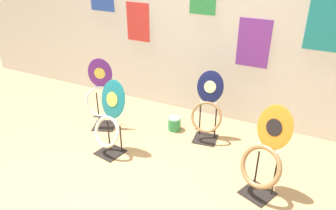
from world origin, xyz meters
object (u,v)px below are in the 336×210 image
object	(u,v)px
toilet_seat_display_purple_note	(102,96)
paint_can	(174,123)
toilet_seat_display_teal_sax	(110,120)
toilet_seat_display_orange_sun	(264,159)
toilet_seat_display_navy_moon	(208,108)

from	to	relation	value
toilet_seat_display_purple_note	paint_can	xyz separation A→B (m)	(0.86, 0.33, -0.34)
paint_can	toilet_seat_display_purple_note	bearing A→B (deg)	-159.04
toilet_seat_display_teal_sax	paint_can	bearing A→B (deg)	59.33
toilet_seat_display_orange_sun	toilet_seat_display_teal_sax	size ratio (longest dim) A/B	1.07
toilet_seat_display_navy_moon	paint_can	size ratio (longest dim) A/B	4.86
toilet_seat_display_orange_sun	toilet_seat_display_purple_note	xyz separation A→B (m)	(-2.10, 0.38, 0.03)
toilet_seat_display_navy_moon	toilet_seat_display_teal_sax	distance (m)	1.15
toilet_seat_display_teal_sax	toilet_seat_display_navy_moon	bearing A→B (deg)	40.01
toilet_seat_display_purple_note	paint_can	size ratio (longest dim) A/B	5.30
toilet_seat_display_navy_moon	toilet_seat_display_purple_note	size ratio (longest dim) A/B	0.92
toilet_seat_display_purple_note	toilet_seat_display_teal_sax	world-z (taller)	toilet_seat_display_purple_note
toilet_seat_display_purple_note	paint_can	bearing A→B (deg)	20.96
toilet_seat_display_purple_note	toilet_seat_display_orange_sun	bearing A→B (deg)	-10.33
toilet_seat_display_orange_sun	toilet_seat_display_teal_sax	world-z (taller)	toilet_seat_display_orange_sun
toilet_seat_display_orange_sun	paint_can	world-z (taller)	toilet_seat_display_orange_sun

